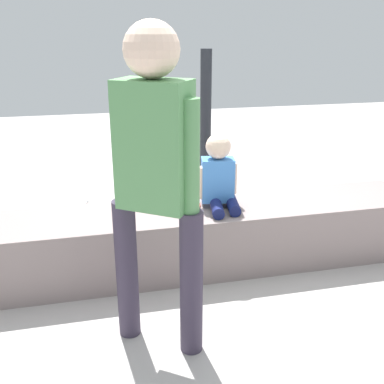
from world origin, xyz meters
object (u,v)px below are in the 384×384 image
Objects in this scene: party_cup_red at (151,203)px; water_bottle_near_gift at (285,204)px; adult_standing at (155,167)px; child_seated at (219,176)px; gift_bag at (94,229)px; cake_plate at (184,203)px; handbag_black_leather at (192,192)px; cake_box_white at (65,210)px.

water_bottle_near_gift is at bearing -18.91° from party_cup_red.
party_cup_red is at bearing 83.50° from adult_standing.
child_seated is 1.06m from gift_bag.
gift_bag is (-0.30, 1.19, -0.82)m from adult_standing.
cake_plate is 0.78m from gift_bag.
handbag_black_leather is (0.06, 1.06, -0.50)m from child_seated.
child_seated is 1.64× the size of gift_bag.
child_seated is 1.18m from handbag_black_leather.
party_cup_red is at bearing 161.09° from water_bottle_near_gift.
child_seated is 0.31× the size of adult_standing.
cake_plate is at bearing 165.53° from child_seated.
party_cup_red is (-1.11, 0.38, -0.04)m from water_bottle_near_gift.
party_cup_red is 0.32× the size of handbag_black_leather.
handbag_black_leather is (0.88, 0.60, 0.00)m from gift_bag.
water_bottle_near_gift is at bearing -11.94° from cake_box_white.
handbag_black_leather is (0.28, 1.01, -0.31)m from cake_plate.
child_seated is at bearing -139.20° from water_bottle_near_gift.
gift_bag is at bearing -129.60° from party_cup_red.
cake_box_white is at bearing 179.04° from handbag_black_leather.
child_seated reaches higher than water_bottle_near_gift.
handbag_black_leather is at bearing 34.34° from gift_bag.
child_seated is 1.18m from water_bottle_near_gift.
cake_plate is 0.65× the size of handbag_black_leather.
child_seated is at bearing -45.73° from cake_box_white.
cake_plate is 0.70× the size of cake_box_white.
cake_plate is at bearing -50.84° from cake_box_white.
cake_box_white is at bearing 111.27° from gift_bag.
child_seated is 1.62m from cake_box_white.
adult_standing reaches higher than child_seated.
water_bottle_near_gift is (1.32, 1.42, -0.85)m from adult_standing.
water_bottle_near_gift is 1.18m from party_cup_red.
cake_box_white is 1.12m from handbag_black_leather.
cake_box_white is (-0.54, 1.81, -0.89)m from adult_standing.
party_cup_red is (0.50, 0.61, -0.07)m from gift_bag.
handbag_black_leather reaches higher than gift_bag.
handbag_black_leather is at bearing -0.96° from cake_box_white.
handbag_black_leather reaches higher than party_cup_red.
handbag_black_leather is (0.58, 1.79, -0.82)m from adult_standing.
party_cup_red is at bearing 50.40° from gift_bag.
cake_box_white is at bearing 168.06° from water_bottle_near_gift.
cake_plate is at bearing -34.40° from gift_bag.
adult_standing is at bearing -73.45° from cake_box_white.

